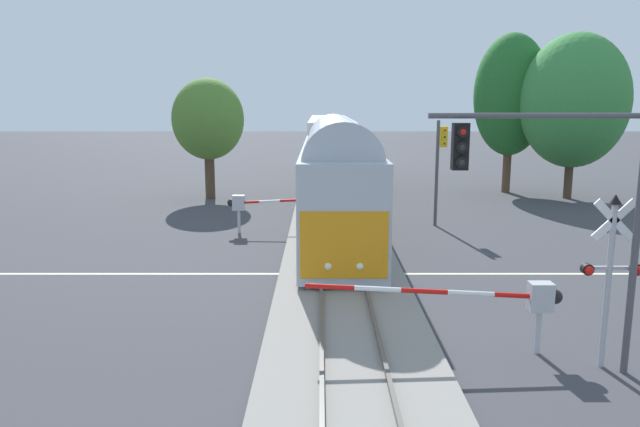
% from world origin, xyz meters
% --- Properties ---
extents(ground_plane, '(220.00, 220.00, 0.00)m').
position_xyz_m(ground_plane, '(0.00, 0.00, 0.00)').
color(ground_plane, '#3D3D42').
extents(road_centre_stripe, '(44.00, 0.20, 0.01)m').
position_xyz_m(road_centre_stripe, '(0.00, 0.00, 0.00)').
color(road_centre_stripe, beige).
rests_on(road_centre_stripe, ground).
extents(railway_track, '(4.40, 80.00, 0.32)m').
position_xyz_m(railway_track, '(0.00, 0.00, 0.10)').
color(railway_track, gray).
rests_on(railway_track, ground).
extents(commuter_train, '(3.04, 39.76, 5.16)m').
position_xyz_m(commuter_train, '(0.00, 15.81, 2.78)').
color(commuter_train, '#B2B7C1').
rests_on(commuter_train, railway_track).
extents(crossing_gate_near, '(6.25, 0.40, 1.80)m').
position_xyz_m(crossing_gate_near, '(3.85, -6.98, 1.43)').
color(crossing_gate_near, '#B7B7BC').
rests_on(crossing_gate_near, ground).
extents(crossing_signal_mast, '(1.36, 0.44, 4.08)m').
position_xyz_m(crossing_signal_mast, '(5.82, -7.79, 2.49)').
color(crossing_signal_mast, '#B2B2B7').
rests_on(crossing_signal_mast, ground).
extents(crossing_gate_far, '(5.46, 0.40, 1.80)m').
position_xyz_m(crossing_gate_far, '(-4.03, 6.98, 1.41)').
color(crossing_gate_far, '#B7B7BC').
rests_on(crossing_gate_far, ground).
extents(traffic_signal_near_right, '(5.10, 0.38, 6.06)m').
position_xyz_m(traffic_signal_near_right, '(4.88, -8.10, 4.59)').
color(traffic_signal_near_right, '#4C4C51').
rests_on(traffic_signal_near_right, ground).
extents(traffic_signal_far_side, '(0.53, 0.38, 5.24)m').
position_xyz_m(traffic_signal_far_side, '(5.17, 8.68, 3.51)').
color(traffic_signal_far_side, '#4C4C51').
rests_on(traffic_signal_far_side, ground).
extents(oak_behind_train, '(4.52, 4.52, 7.62)m').
position_xyz_m(oak_behind_train, '(-7.83, 17.48, 5.03)').
color(oak_behind_train, '#4C3828').
rests_on(oak_behind_train, ground).
extents(oak_far_right, '(4.89, 4.89, 10.67)m').
position_xyz_m(oak_far_right, '(12.07, 20.25, 6.58)').
color(oak_far_right, brown).
rests_on(oak_far_right, ground).
extents(maple_right_background, '(6.65, 6.65, 10.39)m').
position_xyz_m(maple_right_background, '(15.21, 17.50, 6.19)').
color(maple_right_background, '#4C3828').
rests_on(maple_right_background, ground).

